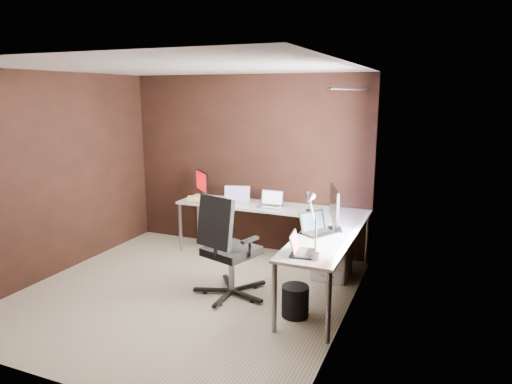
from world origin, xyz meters
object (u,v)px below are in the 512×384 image
(laptop_silver, at_px, (271,203))
(monitor_right, at_px, (334,206))
(book_stack, at_px, (195,199))
(laptop_white, at_px, (237,200))
(monitor_left, at_px, (202,183))
(drawer_pedestal, at_px, (332,253))
(wastebasket, at_px, (295,301))
(desk_lamp, at_px, (311,217))
(laptop_black_small, at_px, (300,249))
(laptop_black_big, at_px, (316,228))
(office_chair, at_px, (229,267))

(laptop_silver, bearing_deg, monitor_right, -36.52)
(laptop_silver, height_order, book_stack, laptop_silver)
(laptop_white, bearing_deg, monitor_left, 154.15)
(drawer_pedestal, distance_m, wastebasket, 1.19)
(monitor_left, xyz_separation_m, desk_lamp, (2.12, -1.73, 0.16))
(drawer_pedestal, bearing_deg, desk_lamp, -86.32)
(laptop_white, distance_m, wastebasket, 2.07)
(monitor_left, distance_m, monitor_right, 2.28)
(book_stack, bearing_deg, monitor_left, 93.76)
(monitor_left, bearing_deg, monitor_right, 22.74)
(laptop_silver, height_order, laptop_black_small, laptop_silver)
(monitor_left, distance_m, desk_lamp, 2.74)
(drawer_pedestal, bearing_deg, laptop_black_small, -91.08)
(desk_lamp, height_order, wastebasket, desk_lamp)
(laptop_black_big, relative_size, wastebasket, 1.32)
(monitor_right, bearing_deg, drawer_pedestal, -7.28)
(drawer_pedestal, relative_size, wastebasket, 1.86)
(laptop_silver, xyz_separation_m, laptop_black_big, (0.88, -0.93, 0.00))
(drawer_pedestal, relative_size, laptop_silver, 1.86)
(book_stack, distance_m, office_chair, 1.64)
(laptop_white, xyz_separation_m, laptop_silver, (0.50, 0.03, -0.00))
(book_stack, distance_m, wastebasket, 2.41)
(monitor_right, distance_m, office_chair, 1.36)
(laptop_black_small, height_order, office_chair, office_chair)
(drawer_pedestal, height_order, monitor_left, monitor_left)
(desk_lamp, bearing_deg, drawer_pedestal, 115.15)
(laptop_white, xyz_separation_m, office_chair, (0.50, -1.29, -0.44))
(laptop_silver, relative_size, laptop_black_big, 0.76)
(office_chair, bearing_deg, monitor_right, 46.71)
(laptop_silver, bearing_deg, desk_lamp, -59.24)
(monitor_left, relative_size, laptop_black_small, 1.21)
(drawer_pedestal, bearing_deg, monitor_left, 169.34)
(laptop_black_big, bearing_deg, book_stack, 100.51)
(laptop_black_small, bearing_deg, monitor_right, -15.25)
(laptop_black_small, height_order, desk_lamp, desk_lamp)
(monitor_left, bearing_deg, book_stack, -42.75)
(laptop_black_big, bearing_deg, laptop_silver, 75.23)
(laptop_black_big, height_order, laptop_black_small, laptop_black_big)
(wastebasket, bearing_deg, monitor_right, 74.94)
(monitor_left, relative_size, desk_lamp, 0.65)
(desk_lamp, relative_size, office_chair, 0.52)
(laptop_silver, relative_size, desk_lamp, 0.53)
(drawer_pedestal, height_order, desk_lamp, desk_lamp)
(laptop_silver, distance_m, laptop_black_small, 1.87)
(drawer_pedestal, relative_size, monitor_right, 1.06)
(monitor_left, relative_size, laptop_silver, 1.24)
(monitor_right, height_order, wastebasket, monitor_right)
(laptop_black_big, xyz_separation_m, book_stack, (-1.96, 0.76, -0.01))
(laptop_silver, bearing_deg, monitor_left, 175.68)
(monitor_right, bearing_deg, laptop_white, 44.82)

